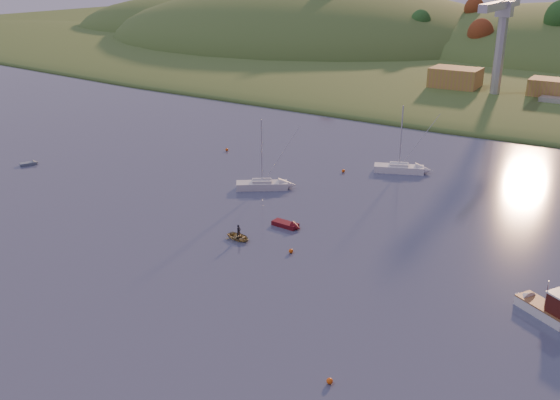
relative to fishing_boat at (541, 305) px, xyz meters
The scene contains 21 objects.
ground 42.77m from the fishing_boat, 131.81° to the right, with size 500.00×500.00×0.00m, color #313951.
shore_slope 136.15m from the fishing_boat, 102.09° to the left, with size 640.00×150.00×7.00m, color #385522.
hill_left_far 262.82m from the fishing_boat, 135.83° to the left, with size 120.00×100.00×32.00m, color #385522.
hill_left 205.70m from the fishing_boat, 125.18° to the left, with size 170.00×140.00×44.00m, color #385522.
hillside_trees 155.76m from the fishing_boat, 100.55° to the left, with size 280.00×50.00×32.00m, color #1F4E1C, non-canonical shape.
wharf 93.15m from the fishing_boat, 104.62° to the left, with size 42.00×16.00×2.40m, color slate.
shed_west 98.25m from the fishing_boat, 111.83° to the left, with size 11.00×8.00×4.80m, color #A78937.
shed_east 93.49m from the fishing_boat, 99.55° to the left, with size 9.00×7.00×4.00m, color #A78937.
dock_crane 91.95m from the fishing_boat, 107.03° to the left, with size 3.20×28.00×20.30m.
fishing_boat is the anchor object (origin of this frame).
sailboat_near 42.83m from the fishing_boat, 160.11° to the left, with size 7.20×5.95×10.08m.
sailboat_far 41.64m from the fishing_boat, 129.70° to the left, with size 7.79×4.83×10.38m.
canoe 32.99m from the fishing_boat, behind, with size 2.23×3.12×0.65m, color #998A54.
paddler 32.99m from the fishing_boat, behind, with size 0.58×0.38×1.59m, color black.
red_tender 30.02m from the fishing_boat, behind, with size 3.97×1.60×1.32m.
grey_dinghy 77.92m from the fishing_boat, behind, with size 2.24×3.00×1.06m.
work_vessel 87.19m from the fishing_boat, 98.91° to the left, with size 14.25×5.60×3.61m.
buoy_0 22.61m from the fishing_boat, 120.94° to the right, with size 0.50×0.50×0.50m, color #DD510B.
buoy_1 25.99m from the fishing_boat, behind, with size 0.50×0.50×0.50m, color #DD510B.
buoy_2 62.15m from the fishing_boat, 154.00° to the left, with size 0.50×0.50×0.50m, color #DD510B.
buoy_3 43.45m from the fishing_boat, 140.95° to the left, with size 0.50×0.50×0.50m, color #DD510B.
Camera 1 is at (34.57, -23.10, 30.19)m, focal length 40.00 mm.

